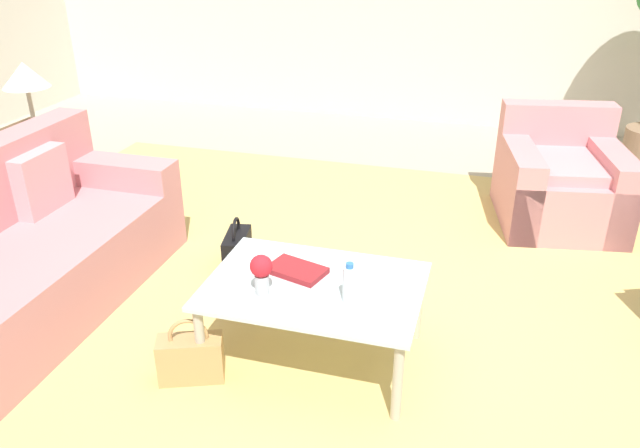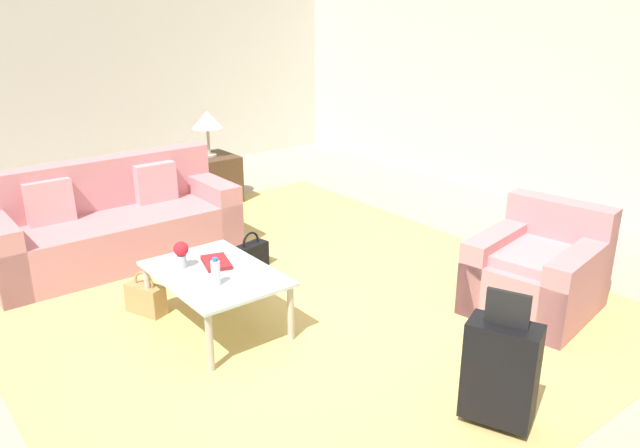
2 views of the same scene
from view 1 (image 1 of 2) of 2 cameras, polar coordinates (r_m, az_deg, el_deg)
ground_plane at (r=3.71m, az=7.77°, el=-8.45°), size 12.00×12.00×0.00m
area_rug at (r=3.97m, az=-0.38°, el=-5.56°), size 5.20×4.40×0.01m
couch at (r=3.95m, az=-26.82°, el=-3.62°), size 0.88×2.23×0.92m
armchair at (r=5.07m, az=20.96°, el=3.52°), size 0.99×1.07×0.83m
coffee_table at (r=3.14m, az=-0.50°, el=-6.33°), size 1.07×0.75×0.45m
water_bottle at (r=2.94m, az=2.70°, el=-5.47°), size 0.06×0.06×0.20m
coffee_table_book at (r=3.20m, az=-2.16°, el=-4.24°), size 0.33×0.25×0.03m
flower_vase at (r=2.99m, az=-5.38°, el=-4.30°), size 0.11×0.11×0.21m
side_table at (r=5.68m, az=-24.03°, el=5.21°), size 0.58×0.58×0.56m
table_lamp at (r=5.50m, az=-25.37°, el=12.06°), size 0.36×0.36×0.54m
handbag_black at (r=4.15m, az=-7.57°, el=-2.33°), size 0.20×0.34×0.36m
handbag_tan at (r=3.23m, az=-11.74°, el=-11.86°), size 0.35×0.25×0.36m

